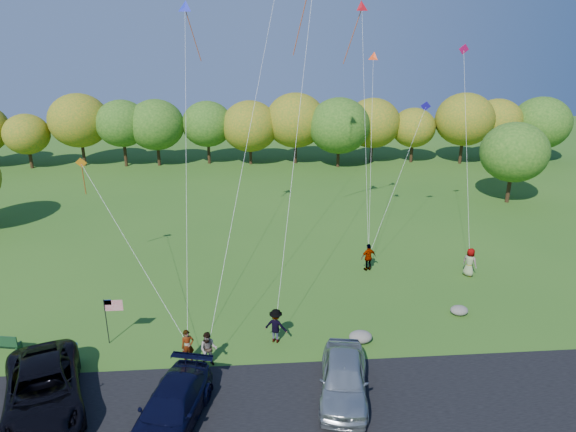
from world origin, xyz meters
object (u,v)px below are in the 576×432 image
flyer_e (470,262)px  park_bench (1,343)px  minivan_navy (171,409)px  flyer_c (276,326)px  flyer_b (208,349)px  flyer_d (368,257)px  flyer_a (188,346)px  minivan_silver (344,378)px  minivan_dark (43,390)px  trash_barrel (72,354)px

flyer_e → park_bench: bearing=64.0°
minivan_navy → flyer_c: flyer_c is taller
flyer_c → minivan_navy: bearing=74.5°
flyer_e → flyer_b: bearing=77.2°
flyer_d → flyer_a: bearing=22.4°
minivan_silver → minivan_dark: bearing=-170.4°
minivan_dark → flyer_a: size_ratio=3.81×
flyer_e → park_bench: flyer_e is taller
flyer_b → park_bench: flyer_b is taller
flyer_c → flyer_e: flyer_e is taller
flyer_b → flyer_d: 13.79m
minivan_silver → flyer_d: 12.88m
minivan_dark → park_bench: size_ratio=3.55×
minivan_dark → flyer_e: 25.41m
minivan_dark → minivan_navy: (5.48, -1.42, -0.11)m
flyer_b → minivan_navy: bearing=-101.1°
flyer_d → minivan_navy: bearing=32.7°
minivan_dark → flyer_e: size_ratio=3.45×
flyer_c → flyer_e: bearing=-130.1°
flyer_c → trash_barrel: (-9.89, -1.06, -0.44)m
flyer_b → trash_barrel: size_ratio=1.79×
minivan_silver → flyer_a: minivan_silver is taller
flyer_c → trash_barrel: flyer_c is taller
minivan_silver → flyer_d: flyer_d is taller
minivan_navy → minivan_silver: (7.24, 1.28, 0.07)m
park_bench → trash_barrel: size_ratio=1.89×
minivan_navy → flyer_b: flyer_b is taller
minivan_silver → trash_barrel: size_ratio=5.22×
flyer_a → flyer_d: size_ratio=0.92×
park_bench → trash_barrel: 3.92m
flyer_d → minivan_silver: bearing=54.5°
minivan_silver → trash_barrel: (-12.60, 3.34, -0.44)m
minivan_navy → trash_barrel: bearing=153.7°
minivan_dark → flyer_c: (10.01, 4.26, -0.05)m
minivan_navy → flyer_b: 4.15m
park_bench → flyer_a: bearing=2.0°
trash_barrel → flyer_d: bearing=28.4°
flyer_a → park_bench: size_ratio=0.93×
minivan_silver → flyer_b: (-6.02, 2.69, -0.05)m
flyer_a → minivan_silver: bearing=-45.1°
flyer_a → park_bench: bearing=149.4°
park_bench → trash_barrel: (3.76, -1.10, -0.06)m
flyer_a → trash_barrel: (-5.57, 0.32, -0.37)m
flyer_a → park_bench: 9.45m
flyer_a → park_bench: (-9.33, 1.42, -0.31)m
trash_barrel → minivan_dark: bearing=-92.1°
flyer_b → flyer_a: bearing=168.0°
flyer_c → flyer_d: (6.60, 7.87, 0.01)m
flyer_c → park_bench: bearing=22.9°
minivan_navy → flyer_a: bearing=101.6°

